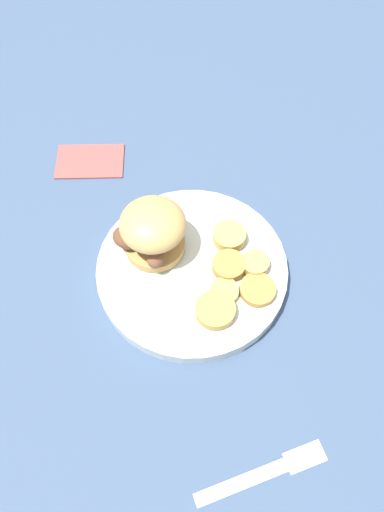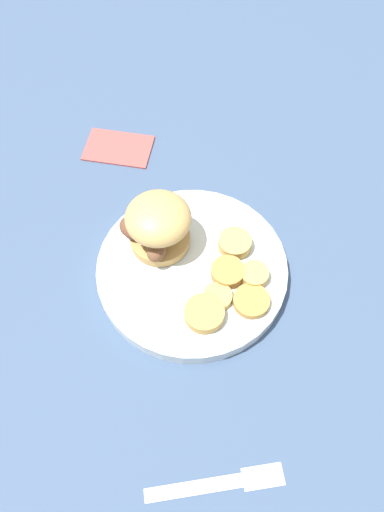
% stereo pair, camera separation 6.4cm
% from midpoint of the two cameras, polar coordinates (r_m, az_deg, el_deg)
% --- Properties ---
extents(ground_plane, '(4.00, 4.00, 0.00)m').
position_cam_midpoint_polar(ground_plane, '(0.68, 2.68, -2.27)').
color(ground_plane, '#3D5170').
extents(dinner_plate, '(0.25, 0.25, 0.02)m').
position_cam_midpoint_polar(dinner_plate, '(0.67, 2.72, -1.76)').
color(dinner_plate, silver).
rests_on(dinner_plate, ground_plane).
extents(sandwich, '(0.10, 0.09, 0.08)m').
position_cam_midpoint_polar(sandwich, '(0.64, -1.31, 3.39)').
color(sandwich, tan).
rests_on(sandwich, dinner_plate).
extents(potato_round_0, '(0.05, 0.05, 0.01)m').
position_cam_midpoint_polar(potato_round_0, '(0.64, 9.65, -5.33)').
color(potato_round_0, '#BC8942').
rests_on(potato_round_0, dinner_plate).
extents(potato_round_1, '(0.04, 0.04, 0.01)m').
position_cam_midpoint_polar(potato_round_1, '(0.66, 9.92, -2.34)').
color(potato_round_1, tan).
rests_on(potato_round_1, dinner_plate).
extents(potato_round_2, '(0.05, 0.05, 0.01)m').
position_cam_midpoint_polar(potato_round_2, '(0.62, 4.36, -6.82)').
color(potato_round_2, tan).
rests_on(potato_round_2, dinner_plate).
extents(potato_round_3, '(0.04, 0.04, 0.01)m').
position_cam_midpoint_polar(potato_round_3, '(0.65, 6.97, -1.80)').
color(potato_round_3, '#BC8942').
rests_on(potato_round_3, dinner_plate).
extents(potato_round_4, '(0.04, 0.04, 0.02)m').
position_cam_midpoint_polar(potato_round_4, '(0.67, 7.62, 1.24)').
color(potato_round_4, tan).
rests_on(potato_round_4, dinner_plate).
extents(potato_round_5, '(0.04, 0.04, 0.01)m').
position_cam_midpoint_polar(potato_round_5, '(0.64, 5.82, -4.89)').
color(potato_round_5, tan).
rests_on(potato_round_5, dinner_plate).
extents(fork, '(0.15, 0.08, 0.00)m').
position_cam_midpoint_polar(fork, '(0.60, 6.23, -24.80)').
color(fork, silver).
rests_on(fork, ground_plane).
extents(napkin, '(0.11, 0.08, 0.01)m').
position_cam_midpoint_polar(napkin, '(0.81, -6.19, 12.08)').
color(napkin, '#B24C47').
rests_on(napkin, ground_plane).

